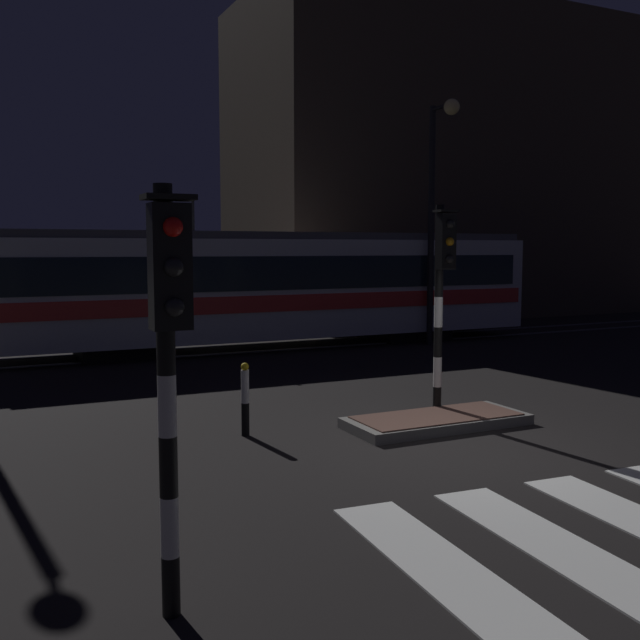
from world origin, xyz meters
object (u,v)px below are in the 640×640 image
object	(u,v)px
street_lamp_trackside_right	(437,193)
traffic_light_corner_near_left	(169,337)
traffic_light_median_centre	(442,278)
tram	(275,286)
bollard_island_edge	(245,399)

from	to	relation	value
street_lamp_trackside_right	traffic_light_corner_near_left	bearing A→B (deg)	-131.48
traffic_light_median_centre	tram	bearing A→B (deg)	85.09
traffic_light_median_centre	tram	xyz separation A→B (m)	(0.79, 9.20, -0.57)
tram	bollard_island_edge	size ratio (longest dim) A/B	14.30
tram	bollard_island_edge	bearing A→B (deg)	-114.78
traffic_light_corner_near_left	street_lamp_trackside_right	world-z (taller)	street_lamp_trackside_right
street_lamp_trackside_right	tram	size ratio (longest dim) A/B	0.43
traffic_light_corner_near_left	traffic_light_median_centre	bearing A→B (deg)	39.25
street_lamp_trackside_right	traffic_light_median_centre	bearing A→B (deg)	-124.00
bollard_island_edge	tram	bearing A→B (deg)	65.22
street_lamp_trackside_right	bollard_island_edge	world-z (taller)	street_lamp_trackside_right
street_lamp_trackside_right	tram	bearing A→B (deg)	158.16
traffic_light_median_centre	tram	size ratio (longest dim) A/B	0.22
traffic_light_corner_near_left	bollard_island_edge	distance (m)	5.66
tram	bollard_island_edge	xyz separation A→B (m)	(-4.12, -8.92, -1.19)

